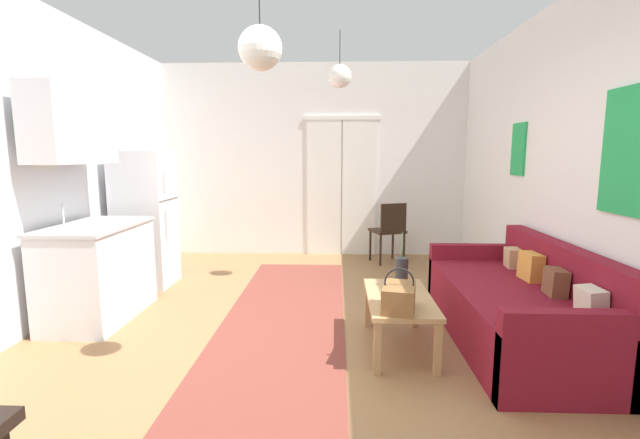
{
  "coord_description": "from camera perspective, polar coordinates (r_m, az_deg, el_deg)",
  "views": [
    {
      "loc": [
        0.34,
        -3.18,
        1.52
      ],
      "look_at": [
        0.18,
        1.15,
        0.88
      ],
      "focal_mm": 24.68,
      "sensor_mm": 36.0,
      "label": 1
    }
  ],
  "objects": [
    {
      "name": "kitchen_counter",
      "position": [
        4.55,
        -27.5,
        -1.76
      ],
      "size": [
        0.64,
        1.12,
        2.11
      ],
      "color": "silver",
      "rests_on": "ground_plane"
    },
    {
      "name": "refrigerator",
      "position": [
        5.49,
        -21.71,
        0.08
      ],
      "size": [
        0.6,
        0.58,
        1.56
      ],
      "color": "white",
      "rests_on": "ground_plane"
    },
    {
      "name": "bamboo_vase",
      "position": [
        3.77,
        10.52,
        -6.72
      ],
      "size": [
        0.11,
        0.11,
        0.47
      ],
      "color": "#2D2D33",
      "rests_on": "coffee_table"
    },
    {
      "name": "handbag",
      "position": [
        3.23,
        10.18,
        -9.86
      ],
      "size": [
        0.29,
        0.37,
        0.31
      ],
      "color": "brown",
      "rests_on": "coffee_table"
    },
    {
      "name": "coffee_table",
      "position": [
        3.57,
        10.22,
        -10.62
      ],
      "size": [
        0.5,
        0.96,
        0.42
      ],
      "color": "tan",
      "rests_on": "ground_plane"
    },
    {
      "name": "couch",
      "position": [
        4.0,
        24.67,
        -10.51
      ],
      "size": [
        0.92,
        2.04,
        0.81
      ],
      "color": "maroon",
      "rests_on": "ground_plane"
    },
    {
      "name": "wall_right",
      "position": [
        3.74,
        33.99,
        5.56
      ],
      "size": [
        0.12,
        7.13,
        2.85
      ],
      "color": "white",
      "rests_on": "ground_plane"
    },
    {
      "name": "wall_back",
      "position": [
        6.7,
        -0.67,
        7.51
      ],
      "size": [
        4.71,
        0.13,
        2.85
      ],
      "color": "white",
      "rests_on": "ground_plane"
    },
    {
      "name": "ground_plane",
      "position": [
        3.56,
        -3.79,
        -17.77
      ],
      "size": [
        5.11,
        7.53,
        0.1
      ],
      "primitive_type": "cube",
      "color": "#996D44"
    },
    {
      "name": "area_rug",
      "position": [
        4.32,
        -4.49,
        -12.17
      ],
      "size": [
        1.11,
        3.8,
        0.01
      ],
      "primitive_type": "cube",
      "color": "brown",
      "rests_on": "ground_plane"
    },
    {
      "name": "pendant_lamp_far",
      "position": [
        5.07,
        2.58,
        18.06
      ],
      "size": [
        0.26,
        0.26,
        0.61
      ],
      "color": "black"
    },
    {
      "name": "pendant_lamp_near",
      "position": [
        2.9,
        -7.76,
        21.14
      ],
      "size": [
        0.27,
        0.27,
        0.83
      ],
      "color": "black"
    },
    {
      "name": "accent_chair",
      "position": [
        6.22,
        8.98,
        -1.18
      ],
      "size": [
        0.53,
        0.52,
        0.86
      ],
      "rotation": [
        0.0,
        0.0,
        3.49
      ],
      "color": "black",
      "rests_on": "ground_plane"
    }
  ]
}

